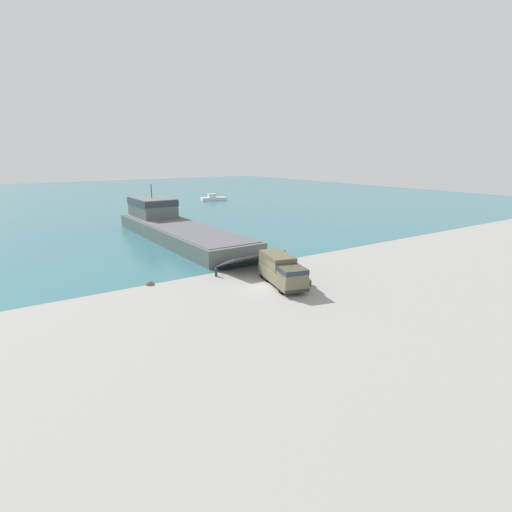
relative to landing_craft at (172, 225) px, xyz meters
name	(u,v)px	position (x,y,z in m)	size (l,w,h in m)	color
ground_plane	(266,287)	(-2.30, -29.69, -1.96)	(240.00, 240.00, 0.00)	gray
water_surface	(77,200)	(-2.30, 67.70, -1.95)	(240.00, 180.00, 0.01)	#336B75
landing_craft	(172,225)	(0.00, 0.00, 0.00)	(8.49, 40.11, 7.97)	#56605B
military_truck	(282,270)	(-0.52, -30.07, -0.38)	(4.39, 8.04, 3.01)	#6B664C
soldier_on_ramp	(294,269)	(1.97, -29.07, -0.93)	(0.40, 0.50, 1.77)	#566042
moored_boat_a	(213,198)	(30.95, 43.79, -1.31)	(7.62, 4.18, 1.96)	white
mooring_bollard	(216,272)	(-4.70, -23.59, -1.44)	(0.35, 0.35, 0.96)	#333338
cargo_crate	(307,282)	(1.55, -31.70, -1.63)	(0.66, 0.79, 0.66)	#475638
shoreline_rock_a	(150,285)	(-11.82, -22.37, -1.96)	(0.89, 0.89, 0.89)	#66605B
shoreline_rock_b	(287,262)	(5.70, -23.07, -1.96)	(0.78, 0.78, 0.78)	gray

